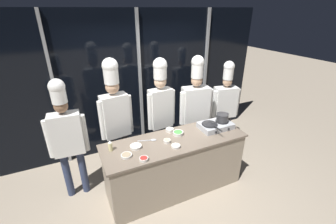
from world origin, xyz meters
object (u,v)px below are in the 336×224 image
object	(u,v)px
frying_pan	(210,123)
prep_bowl_scallions	(178,133)
serving_spoon_slotted	(151,140)
chef_sous	(115,113)
chef_pastry	(195,105)
prep_bowl_ginger	(167,141)
prep_bowl_onion	(136,146)
chef_apprentice	(225,102)
prep_bowl_noodles	(170,130)
prep_bowl_bell_pepper	(144,159)
prep_bowl_mushrooms	(126,155)
prep_bowl_garlic	(176,146)
stock_pot	(222,117)
squeeze_bottle_oil	(110,146)
chef_head	(67,133)
portable_stove	(216,125)
chef_line	(161,106)

from	to	relation	value
frying_pan	prep_bowl_scallions	xyz separation A→B (m)	(-0.52, 0.08, -0.09)
serving_spoon_slotted	chef_sous	size ratio (longest dim) A/B	0.13
serving_spoon_slotted	chef_pastry	size ratio (longest dim) A/B	0.14
prep_bowl_ginger	chef_pastry	distance (m)	1.05
prep_bowl_onion	chef_apprentice	world-z (taller)	chef_apprentice
prep_bowl_noodles	prep_bowl_bell_pepper	xyz separation A→B (m)	(-0.62, -0.53, -0.01)
prep_bowl_mushrooms	prep_bowl_ginger	distance (m)	0.63
prep_bowl_bell_pepper	chef_apprentice	distance (m)	2.20
prep_bowl_garlic	chef_pastry	size ratio (longest dim) A/B	0.07
prep_bowl_onion	chef_apprentice	bearing A→B (deg)	16.45
prep_bowl_onion	chef_pastry	xyz separation A→B (m)	(1.29, 0.54, 0.19)
stock_pot	prep_bowl_bell_pepper	bearing A→B (deg)	-168.14
prep_bowl_ginger	chef_apprentice	world-z (taller)	chef_apprentice
frying_pan	squeeze_bottle_oil	xyz separation A→B (m)	(-1.56, 0.10, -0.04)
prep_bowl_onion	chef_head	world-z (taller)	chef_head
squeeze_bottle_oil	prep_bowl_scallions	distance (m)	1.03
prep_bowl_ginger	chef_sous	xyz separation A→B (m)	(-0.57, 0.65, 0.29)
chef_pastry	prep_bowl_ginger	bearing A→B (deg)	43.05
portable_stove	prep_bowl_garlic	xyz separation A→B (m)	(-0.83, -0.22, -0.03)
serving_spoon_slotted	chef_line	xyz separation A→B (m)	(0.38, 0.50, 0.29)
portable_stove	prep_bowl_garlic	distance (m)	0.86
stock_pot	chef_pastry	xyz separation A→B (m)	(-0.18, 0.54, 0.04)
squeeze_bottle_oil	chef_pastry	size ratio (longest dim) A/B	0.08
prep_bowl_mushrooms	squeeze_bottle_oil	bearing A→B (deg)	124.38
chef_sous	frying_pan	bearing A→B (deg)	148.37
prep_bowl_scallions	chef_head	size ratio (longest dim) A/B	0.09
squeeze_bottle_oil	chef_line	world-z (taller)	chef_line
chef_sous	chef_pastry	bearing A→B (deg)	170.37
chef_sous	chef_apprentice	distance (m)	2.13
chef_sous	chef_pastry	world-z (taller)	chef_sous
chef_apprentice	serving_spoon_slotted	bearing A→B (deg)	26.40
prep_bowl_noodles	chef_line	size ratio (longest dim) A/B	0.06
portable_stove	prep_bowl_scallions	xyz separation A→B (m)	(-0.64, 0.08, -0.02)
prep_bowl_bell_pepper	chef_pastry	xyz separation A→B (m)	(1.29, 0.85, 0.19)
stock_pot	squeeze_bottle_oil	distance (m)	1.80
prep_bowl_bell_pepper	stock_pot	bearing A→B (deg)	11.86
stock_pot	prep_bowl_scallions	distance (m)	0.78
prep_bowl_mushrooms	chef_pastry	bearing A→B (deg)	24.93
prep_bowl_mushrooms	serving_spoon_slotted	size ratio (longest dim) A/B	0.54
prep_bowl_scallions	stock_pot	bearing A→B (deg)	-5.72
prep_bowl_mushrooms	prep_bowl_bell_pepper	xyz separation A→B (m)	(0.18, -0.17, 0.00)
prep_bowl_garlic	chef_line	bearing A→B (deg)	81.24
prep_bowl_onion	chef_pastry	distance (m)	1.41
portable_stove	serving_spoon_slotted	xyz separation A→B (m)	(-1.08, 0.09, -0.04)
portable_stove	chef_apprentice	world-z (taller)	chef_apprentice
prep_bowl_onion	chef_sous	world-z (taller)	chef_sous
frying_pan	chef_pastry	world-z (taller)	chef_pastry
squeeze_bottle_oil	prep_bowl_mushrooms	bearing A→B (deg)	-55.62
prep_bowl_mushrooms	chef_line	world-z (taller)	chef_line
prep_bowl_onion	chef_line	bearing A→B (deg)	42.45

